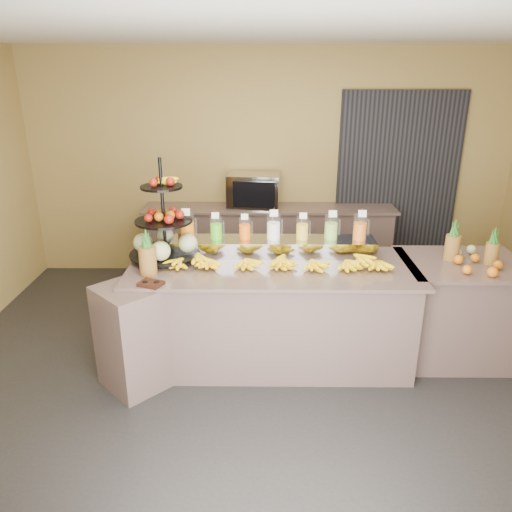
{
  "coord_description": "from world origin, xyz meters",
  "views": [
    {
      "loc": [
        -0.1,
        -3.72,
        2.55
      ],
      "look_at": [
        -0.15,
        0.3,
        1.02
      ],
      "focal_mm": 35.0,
      "sensor_mm": 36.0,
      "label": 1
    }
  ],
  "objects_px": {
    "condiment_caddy": "(151,284)",
    "banana_heap": "(280,260)",
    "fruit_stand": "(170,234)",
    "pitcher_tray": "(273,247)",
    "right_fruit_pile": "(473,258)",
    "oven_warmer": "(254,190)"
  },
  "relations": [
    {
      "from": "condiment_caddy",
      "to": "banana_heap",
      "type": "bearing_deg",
      "value": 20.85
    },
    {
      "from": "fruit_stand",
      "to": "right_fruit_pile",
      "type": "height_order",
      "value": "fruit_stand"
    },
    {
      "from": "banana_heap",
      "to": "fruit_stand",
      "type": "xyz_separation_m",
      "value": [
        -0.98,
        0.2,
        0.17
      ]
    },
    {
      "from": "right_fruit_pile",
      "to": "oven_warmer",
      "type": "height_order",
      "value": "oven_warmer"
    },
    {
      "from": "fruit_stand",
      "to": "pitcher_tray",
      "type": "bearing_deg",
      "value": 19.69
    },
    {
      "from": "condiment_caddy",
      "to": "right_fruit_pile",
      "type": "bearing_deg",
      "value": 9.44
    },
    {
      "from": "condiment_caddy",
      "to": "right_fruit_pile",
      "type": "relative_size",
      "value": 0.42
    },
    {
      "from": "condiment_caddy",
      "to": "right_fruit_pile",
      "type": "height_order",
      "value": "right_fruit_pile"
    },
    {
      "from": "right_fruit_pile",
      "to": "banana_heap",
      "type": "bearing_deg",
      "value": -178.08
    },
    {
      "from": "banana_heap",
      "to": "oven_warmer",
      "type": "relative_size",
      "value": 3.16
    },
    {
      "from": "fruit_stand",
      "to": "banana_heap",
      "type": "bearing_deg",
      "value": 1.15
    },
    {
      "from": "right_fruit_pile",
      "to": "pitcher_tray",
      "type": "bearing_deg",
      "value": 171.56
    },
    {
      "from": "pitcher_tray",
      "to": "right_fruit_pile",
      "type": "distance_m",
      "value": 1.74
    },
    {
      "from": "banana_heap",
      "to": "oven_warmer",
      "type": "height_order",
      "value": "oven_warmer"
    },
    {
      "from": "banana_heap",
      "to": "fruit_stand",
      "type": "distance_m",
      "value": 1.01
    },
    {
      "from": "condiment_caddy",
      "to": "oven_warmer",
      "type": "relative_size",
      "value": 0.29
    },
    {
      "from": "pitcher_tray",
      "to": "condiment_caddy",
      "type": "bearing_deg",
      "value": -144.31
    },
    {
      "from": "fruit_stand",
      "to": "right_fruit_pile",
      "type": "distance_m",
      "value": 2.66
    },
    {
      "from": "condiment_caddy",
      "to": "right_fruit_pile",
      "type": "xyz_separation_m",
      "value": [
        2.71,
        0.45,
        0.06
      ]
    },
    {
      "from": "pitcher_tray",
      "to": "oven_warmer",
      "type": "relative_size",
      "value": 2.97
    },
    {
      "from": "pitcher_tray",
      "to": "condiment_caddy",
      "type": "distance_m",
      "value": 1.21
    },
    {
      "from": "pitcher_tray",
      "to": "banana_heap",
      "type": "relative_size",
      "value": 0.94
    }
  ]
}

